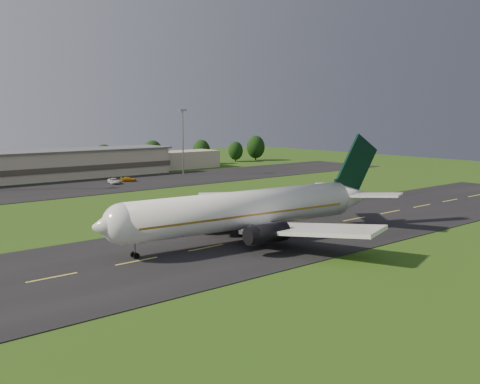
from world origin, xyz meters
TOP-DOWN VIEW (x-y plane):
  - ground at (0.00, 0.00)m, footprint 360.00×360.00m
  - taxiway at (0.00, 0.00)m, footprint 220.00×30.00m
  - airliner at (18.90, -0.08)m, footprint 51.26×41.99m
  - light_mast_east at (60.00, 80.00)m, footprint 2.40×1.20m
  - tree_line at (33.28, 106.53)m, footprint 196.11×8.87m
  - service_vehicle_c at (32.95, 73.15)m, footprint 3.35×5.68m
  - service_vehicle_d at (38.32, 74.99)m, footprint 4.66×3.49m

SIDE VIEW (x-z plane):
  - ground at x=0.00m, z-range 0.00..0.00m
  - taxiway at x=0.00m, z-range 0.00..0.10m
  - service_vehicle_d at x=38.32m, z-range 0.10..1.36m
  - service_vehicle_c at x=32.95m, z-range 0.10..1.58m
  - airliner at x=18.90m, z-range -3.13..12.45m
  - tree_line at x=33.28m, z-range -0.05..10.10m
  - light_mast_east at x=60.00m, z-range 2.56..22.91m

